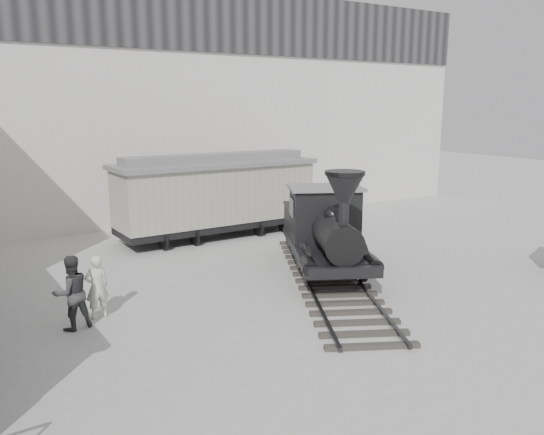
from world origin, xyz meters
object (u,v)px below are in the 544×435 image
boxcar (216,193)px  visitor_a (97,287)px  visitor_b (71,293)px  locomotive (326,235)px

boxcar → visitor_a: 9.46m
boxcar → visitor_b: 10.22m
visitor_b → visitor_a: bearing=-161.3°
locomotive → visitor_b: (-8.07, -0.61, -0.39)m
visitor_a → visitor_b: (-0.69, -0.42, 0.09)m
visitor_a → visitor_b: 0.81m
visitor_b → locomotive: bearing=171.4°
locomotive → visitor_a: (-7.38, -0.18, -0.49)m
visitor_a → visitor_b: visitor_b is taller
locomotive → visitor_b: 8.10m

